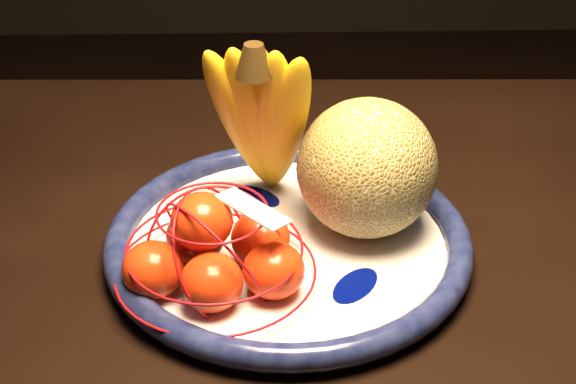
{
  "coord_description": "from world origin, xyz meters",
  "views": [
    {
      "loc": [
        0.19,
        -0.82,
        1.25
      ],
      "look_at": [
        0.21,
        -0.07,
        0.78
      ],
      "focal_mm": 55.0,
      "sensor_mm": 36.0,
      "label": 1
    }
  ],
  "objects_px": {
    "cantaloupe": "(367,168)",
    "banana_bunch": "(264,114)",
    "mandarin_bag": "(216,253)",
    "fruit_bowl": "(288,243)",
    "dining_table": "(90,314)"
  },
  "relations": [
    {
      "from": "dining_table",
      "to": "cantaloupe",
      "type": "xyz_separation_m",
      "value": [
        0.29,
        0.03,
        0.16
      ]
    },
    {
      "from": "fruit_bowl",
      "to": "cantaloupe",
      "type": "distance_m",
      "value": 0.11
    },
    {
      "from": "mandarin_bag",
      "to": "cantaloupe",
      "type": "bearing_deg",
      "value": 30.37
    },
    {
      "from": "banana_bunch",
      "to": "cantaloupe",
      "type": "bearing_deg",
      "value": -12.88
    },
    {
      "from": "cantaloupe",
      "to": "dining_table",
      "type": "bearing_deg",
      "value": -174.63
    },
    {
      "from": "cantaloupe",
      "to": "banana_bunch",
      "type": "height_order",
      "value": "banana_bunch"
    },
    {
      "from": "fruit_bowl",
      "to": "banana_bunch",
      "type": "bearing_deg",
      "value": 107.06
    },
    {
      "from": "dining_table",
      "to": "cantaloupe",
      "type": "bearing_deg",
      "value": 6.72
    },
    {
      "from": "fruit_bowl",
      "to": "banana_bunch",
      "type": "distance_m",
      "value": 0.14
    },
    {
      "from": "dining_table",
      "to": "mandarin_bag",
      "type": "xyz_separation_m",
      "value": [
        0.14,
        -0.06,
        0.12
      ]
    },
    {
      "from": "fruit_bowl",
      "to": "cantaloupe",
      "type": "relative_size",
      "value": 2.62
    },
    {
      "from": "dining_table",
      "to": "cantaloupe",
      "type": "relative_size",
      "value": 10.03
    },
    {
      "from": "mandarin_bag",
      "to": "fruit_bowl",
      "type": "bearing_deg",
      "value": 40.84
    },
    {
      "from": "cantaloupe",
      "to": "fruit_bowl",
      "type": "bearing_deg",
      "value": -161.05
    },
    {
      "from": "fruit_bowl",
      "to": "mandarin_bag",
      "type": "xyz_separation_m",
      "value": [
        -0.07,
        -0.06,
        0.03
      ]
    }
  ]
}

